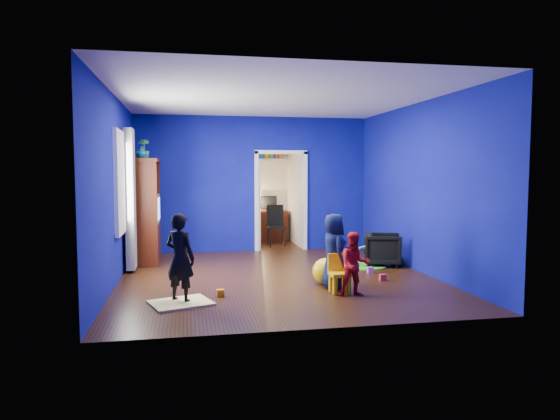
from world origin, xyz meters
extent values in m
cube|color=black|center=(0.00, 0.00, 0.00)|extent=(5.00, 5.50, 0.01)
cube|color=white|center=(0.00, 0.00, 2.90)|extent=(5.00, 5.50, 0.01)
cube|color=#0A0C77|center=(0.00, 2.75, 1.45)|extent=(5.00, 0.02, 2.90)
cube|color=#0A0C77|center=(0.00, -2.75, 1.45)|extent=(5.00, 0.02, 2.90)
cube|color=#0A0C77|center=(-2.50, 0.00, 1.45)|extent=(0.02, 5.50, 2.90)
cube|color=#0A0C77|center=(2.50, 0.00, 1.45)|extent=(0.02, 5.50, 2.90)
imported|color=black|center=(2.10, 0.63, 0.30)|extent=(0.81, 0.80, 0.59)
imported|color=black|center=(-1.52, -1.32, 0.59)|extent=(0.51, 0.48, 1.18)
imported|color=black|center=(0.70, -0.90, 0.55)|extent=(0.39, 0.57, 1.10)
imported|color=red|center=(0.85, -1.43, 0.45)|extent=(0.46, 0.37, 0.89)
imported|color=#0B505E|center=(-2.22, 1.45, 2.07)|extent=(0.25, 0.25, 0.22)
imported|color=#2E8136|center=(-2.22, 1.97, 2.15)|extent=(0.22, 0.22, 0.38)
cube|color=#3D0F0A|center=(-2.22, 1.75, 0.98)|extent=(0.58, 1.14, 1.96)
cube|color=silver|center=(-2.18, 1.75, 1.02)|extent=(0.46, 0.70, 0.54)
cube|color=#F2E07A|center=(-1.52, -1.42, 0.01)|extent=(0.90, 0.81, 0.03)
sphere|color=yellow|center=(0.65, -0.65, 0.20)|extent=(0.40, 0.40, 0.40)
cube|color=yellow|center=(0.70, -1.23, 0.25)|extent=(0.28, 0.28, 0.50)
cylinder|color=#459922|center=(1.74, 0.60, 0.01)|extent=(0.80, 0.80, 0.02)
torus|color=#3F8CD8|center=(1.74, 0.60, 0.02)|extent=(0.71, 0.24, 0.72)
cube|color=white|center=(-2.48, 0.35, 1.55)|extent=(0.03, 0.95, 1.55)
cube|color=slate|center=(-2.37, 0.90, 1.25)|extent=(0.14, 0.42, 2.40)
cube|color=white|center=(0.60, 2.75, 1.05)|extent=(1.16, 0.10, 2.10)
cube|color=#3D140A|center=(0.60, 4.26, 0.38)|extent=(0.88, 0.44, 0.75)
cube|color=black|center=(0.60, 4.38, 0.95)|extent=(0.40, 0.05, 0.32)
sphere|color=#FFD88C|center=(0.32, 4.32, 0.93)|extent=(0.14, 0.14, 0.14)
cube|color=black|center=(0.60, 3.30, 0.46)|extent=(0.40, 0.40, 0.92)
cube|color=white|center=(0.60, 4.37, 2.02)|extent=(0.88, 0.24, 0.04)
cube|color=red|center=(1.61, -0.58, 0.05)|extent=(0.10, 0.08, 0.10)
sphere|color=#2586D1|center=(1.53, 1.13, 0.06)|extent=(0.11, 0.11, 0.11)
cube|color=orange|center=(-0.98, -1.13, 0.05)|extent=(0.10, 0.08, 0.10)
sphere|color=green|center=(1.05, 0.50, 0.06)|extent=(0.11, 0.11, 0.11)
cube|color=#D550D6|center=(1.63, 0.01, 0.05)|extent=(0.10, 0.08, 0.10)
camera|label=1|loc=(-1.43, -7.93, 1.73)|focal=32.00mm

